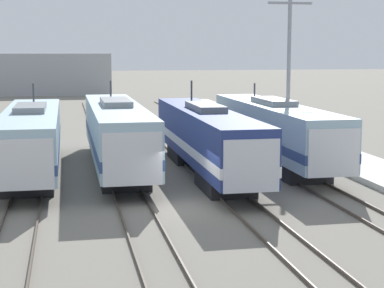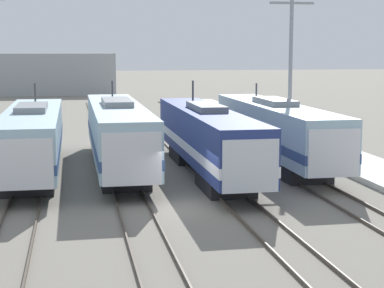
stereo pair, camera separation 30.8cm
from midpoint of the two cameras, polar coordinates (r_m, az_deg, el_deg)
ground_plane at (r=29.16m, az=-0.52°, el=-5.75°), size 400.00×400.00×0.00m
rail_pair_far_left at (r=28.75m, az=-15.20°, el=-6.09°), size 1.51×120.00×0.15m
rail_pair_center_left at (r=28.80m, az=-5.36°, el=-5.81°), size 1.51×120.00×0.15m
rail_pair_center_right at (r=29.68m, az=4.16°, el=-5.37°), size 1.51×120.00×0.15m
rail_pair_far_right at (r=31.30m, az=12.90°, el=-4.84°), size 1.51×120.00×0.15m
locomotive_far_left at (r=37.59m, az=-14.34°, el=0.40°), size 3.12×18.04×5.03m
locomotive_center_left at (r=38.12m, az=-6.91°, el=0.85°), size 3.01×19.14×5.12m
locomotive_center_right at (r=36.38m, az=1.12°, el=0.44°), size 2.78×18.85×5.21m
locomotive_far_right at (r=40.11m, az=7.22°, el=1.14°), size 2.93×18.85×4.87m
catenary_tower_right at (r=43.53m, az=8.40°, el=7.04°), size 3.01×0.26×11.56m
depot_building at (r=106.61m, az=-13.95°, el=6.05°), size 24.25×8.09×6.62m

